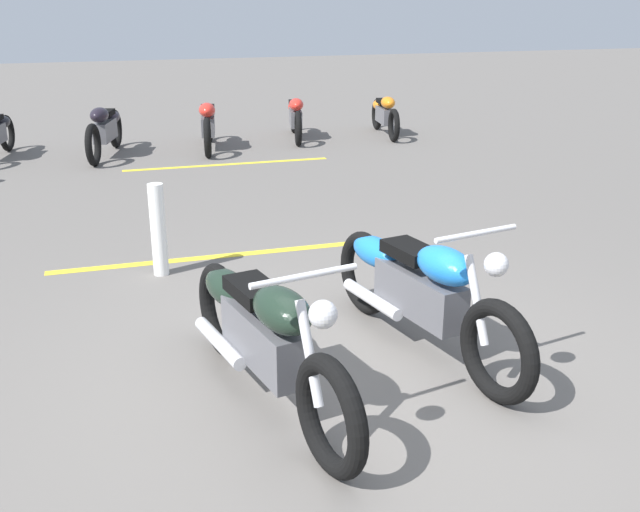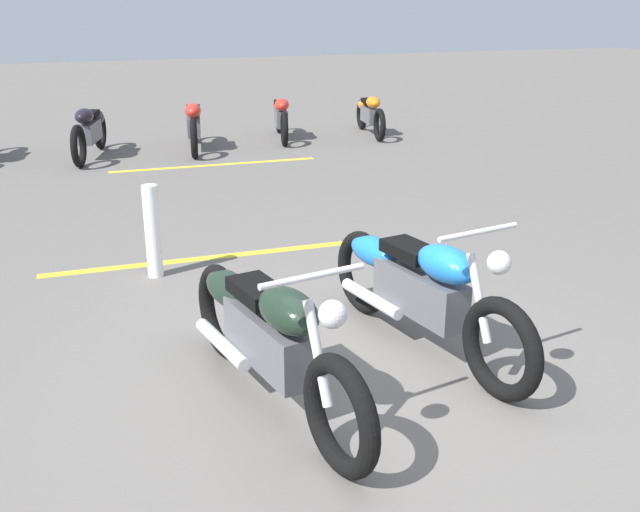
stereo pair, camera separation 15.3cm
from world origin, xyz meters
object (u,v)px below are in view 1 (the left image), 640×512
(motorcycle_dark_foreground, at_px, (262,333))
(bollard_post, at_px, (158,230))
(motorcycle_row_far_left, at_px, (384,113))
(motorcycle_row_center, at_px, (208,123))
(motorcycle_row_left, at_px, (296,116))
(motorcycle_row_right, at_px, (105,128))
(motorcycle_bright_foreground, at_px, (419,288))

(motorcycle_dark_foreground, relative_size, bollard_post, 2.60)
(motorcycle_row_far_left, xyz_separation_m, motorcycle_row_center, (-0.22, 3.42, 0.04))
(motorcycle_row_left, bearing_deg, motorcycle_row_far_left, 97.99)
(motorcycle_row_left, xyz_separation_m, motorcycle_row_right, (-0.46, 3.42, 0.03))
(motorcycle_bright_foreground, distance_m, motorcycle_row_far_left, 9.03)
(motorcycle_row_far_left, height_order, bollard_post, bollard_post)
(motorcycle_row_left, height_order, bollard_post, bollard_post)
(motorcycle_bright_foreground, bearing_deg, motorcycle_row_left, 159.28)
(motorcycle_row_right, relative_size, bollard_post, 2.47)
(motorcycle_row_center, bearing_deg, motorcycle_dark_foreground, 3.24)
(motorcycle_row_center, xyz_separation_m, motorcycle_row_right, (-0.03, 1.70, 0.00))
(motorcycle_row_center, height_order, motorcycle_row_right, motorcycle_row_right)
(motorcycle_bright_foreground, relative_size, motorcycle_row_far_left, 1.13)
(motorcycle_row_left, bearing_deg, motorcycle_dark_foreground, -4.61)
(motorcycle_row_left, xyz_separation_m, bollard_post, (-6.36, 3.37, 0.01))
(motorcycle_row_far_left, relative_size, bollard_post, 2.30)
(motorcycle_row_left, height_order, motorcycle_row_right, motorcycle_row_right)
(motorcycle_row_right, bearing_deg, motorcycle_row_center, 108.31)
(motorcycle_row_center, distance_m, bollard_post, 6.16)
(bollard_post, bearing_deg, motorcycle_row_right, 0.44)
(motorcycle_row_left, distance_m, bollard_post, 7.20)
(motorcycle_bright_foreground, distance_m, motorcycle_row_center, 8.08)
(motorcycle_row_right, bearing_deg, motorcycle_row_left, 114.80)
(motorcycle_row_center, bearing_deg, bollard_post, -3.14)
(motorcycle_bright_foreground, bearing_deg, motorcycle_row_far_left, 148.37)
(motorcycle_row_center, relative_size, bollard_post, 2.50)
(motorcycle_row_left, distance_m, motorcycle_row_right, 3.45)
(motorcycle_row_right, distance_m, bollard_post, 5.90)
(motorcycle_bright_foreground, distance_m, motorcycle_row_left, 8.70)
(motorcycle_row_center, bearing_deg, motorcycle_row_right, -76.39)
(motorcycle_bright_foreground, distance_m, motorcycle_dark_foreground, 1.28)
(motorcycle_row_center, height_order, bollard_post, bollard_post)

